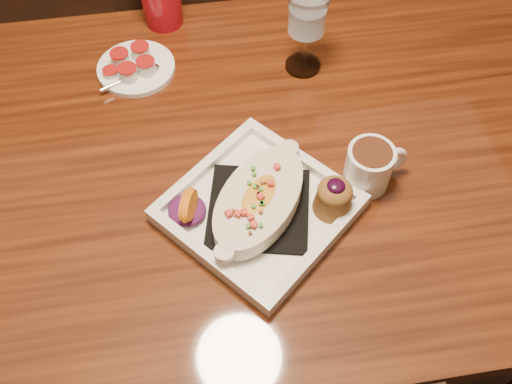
{
  "coord_description": "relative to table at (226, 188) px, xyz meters",
  "views": [
    {
      "loc": [
        -0.04,
        -0.64,
        1.59
      ],
      "look_at": [
        0.04,
        -0.1,
        0.77
      ],
      "focal_mm": 40.0,
      "sensor_mm": 36.0,
      "label": 1
    }
  ],
  "objects": [
    {
      "name": "chair_far",
      "position": [
        -0.0,
        0.63,
        -0.15
      ],
      "size": [
        0.42,
        0.42,
        0.93
      ],
      "rotation": [
        0.0,
        0.0,
        3.14
      ],
      "color": "black",
      "rests_on": "floor"
    },
    {
      "name": "saucer",
      "position": [
        -0.15,
        0.25,
        0.11
      ],
      "size": [
        0.16,
        0.16,
        0.11
      ],
      "color": "white",
      "rests_on": "table"
    },
    {
      "name": "plate",
      "position": [
        0.05,
        -0.13,
        0.13
      ],
      "size": [
        0.38,
        0.38,
        0.08
      ],
      "rotation": [
        0.0,
        0.0,
        0.71
      ],
      "color": "white",
      "rests_on": "table"
    },
    {
      "name": "coffee_mug",
      "position": [
        0.25,
        -0.09,
        0.14
      ],
      "size": [
        0.12,
        0.08,
        0.09
      ],
      "rotation": [
        0.0,
        0.0,
        0.19
      ],
      "color": "white",
      "rests_on": "table"
    },
    {
      "name": "floor",
      "position": [
        0.0,
        0.0,
        -0.65
      ],
      "size": [
        7.0,
        7.0,
        0.0
      ],
      "primitive_type": "plane",
      "color": "black",
      "rests_on": "ground"
    },
    {
      "name": "goblet",
      "position": [
        0.19,
        0.21,
        0.22
      ],
      "size": [
        0.09,
        0.09,
        0.18
      ],
      "color": "silver",
      "rests_on": "table"
    },
    {
      "name": "table",
      "position": [
        0.0,
        0.0,
        0.0
      ],
      "size": [
        1.5,
        0.9,
        0.75
      ],
      "color": "maroon",
      "rests_on": "floor"
    },
    {
      "name": "creamer_loose",
      "position": [
        -0.2,
        0.24,
        0.11
      ],
      "size": [
        0.03,
        0.03,
        0.03
      ],
      "color": "silver",
      "rests_on": "table"
    }
  ]
}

